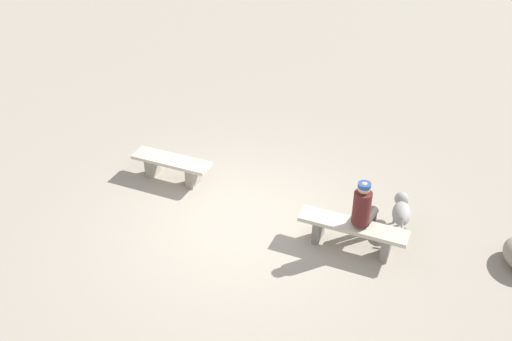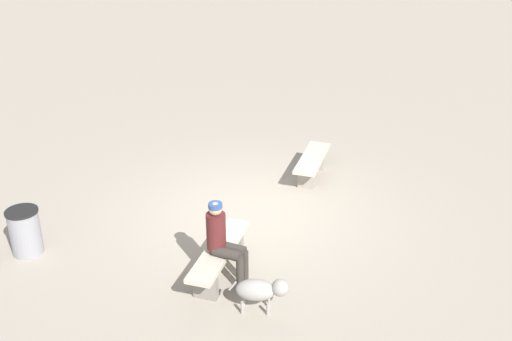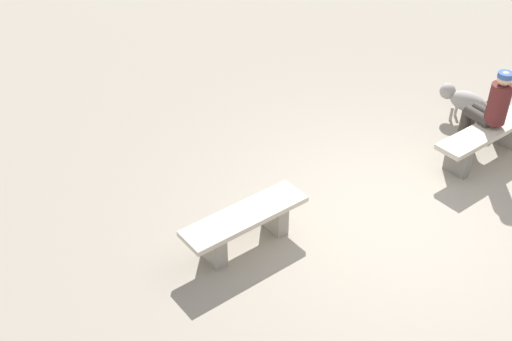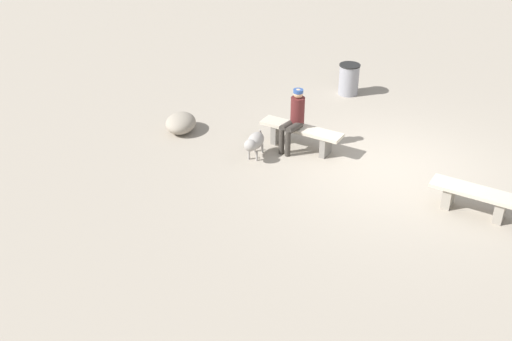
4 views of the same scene
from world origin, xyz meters
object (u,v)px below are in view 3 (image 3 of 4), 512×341
Objects in this scene: bench_right at (486,137)px; seated_person at (490,107)px; bench_left at (245,223)px; dog at (463,100)px.

seated_person is (0.09, 0.13, 0.38)m from bench_right.
bench_right reaches higher than bench_left.
bench_right is 2.28× the size of dog.
seated_person is at bearing 43.62° from bench_right.
bench_right is at bearing -128.76° from seated_person.
dog is at bearing 3.23° from bench_left.
bench_right is at bearing 131.42° from dog.
seated_person reaches higher than bench_left.
dog is at bearing 53.57° from bench_right.
bench_right is at bearing -9.13° from bench_left.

